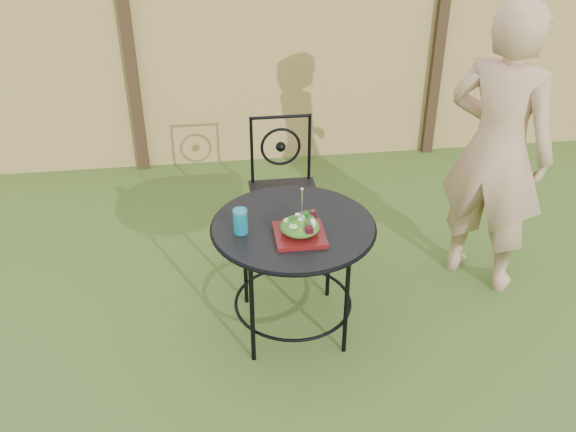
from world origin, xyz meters
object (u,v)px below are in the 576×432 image
Objects in this scene: patio_table at (293,245)px; patio_chair at (284,185)px; salad_plate at (300,235)px; diner at (497,151)px.

patio_chair reaches higher than patio_table.
patio_table is 0.20m from salad_plate.
diner is (1.24, -0.50, 0.42)m from patio_chair.
diner reaches higher than salad_plate.
salad_plate reaches higher than patio_table.
diner reaches higher than patio_table.
patio_chair is at bearing 86.37° from patio_table.
salad_plate is (-0.04, -0.99, 0.23)m from patio_chair.
patio_table is 0.97× the size of patio_chair.
salad_plate is at bearing -82.53° from patio_table.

